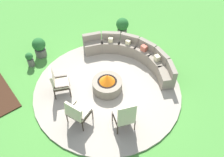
{
  "coord_description": "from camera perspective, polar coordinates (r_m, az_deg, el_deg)",
  "views": [
    {
      "loc": [
        4.42,
        -3.24,
        6.47
      ],
      "look_at": [
        0.0,
        0.2,
        0.45
      ],
      "focal_mm": 39.83,
      "sensor_mm": 36.0,
      "label": 1
    }
  ],
  "objects": [
    {
      "name": "potted_plant_2",
      "position": [
        9.85,
        -16.33,
        7.0
      ],
      "size": [
        0.5,
        0.5,
        0.79
      ],
      "color": "#605B56",
      "rests_on": "ground_plane"
    },
    {
      "name": "potted_plant_1",
      "position": [
        10.54,
        2.38,
        11.96
      ],
      "size": [
        0.52,
        0.52,
        0.77
      ],
      "color": "#605B56",
      "rests_on": "ground_plane"
    },
    {
      "name": "lounge_chair_front_right",
      "position": [
        7.26,
        -7.99,
        -7.63
      ],
      "size": [
        0.76,
        0.73,
        1.0
      ],
      "rotation": [
        0.0,
        0.0,
        6.65
      ],
      "color": "#2D2319",
      "rests_on": "patio_circle"
    },
    {
      "name": "potted_plant_0",
      "position": [
        9.59,
        -18.32,
        4.27
      ],
      "size": [
        0.28,
        0.28,
        0.58
      ],
      "color": "#605B56",
      "rests_on": "ground_plane"
    },
    {
      "name": "lounge_chair_back_left",
      "position": [
        7.07,
        2.98,
        -8.59
      ],
      "size": [
        0.71,
        0.72,
        1.15
      ],
      "rotation": [
        0.0,
        0.0,
        7.49
      ],
      "color": "#2D2319",
      "rests_on": "patio_circle"
    },
    {
      "name": "patio_circle",
      "position": [
        8.46,
        -1.07,
        -2.55
      ],
      "size": [
        4.97,
        4.97,
        0.06
      ],
      "primitive_type": "cylinder",
      "color": "#9E9384",
      "rests_on": "ground_plane"
    },
    {
      "name": "fire_pit",
      "position": [
        8.24,
        -1.1,
        -1.27
      ],
      "size": [
        1.0,
        1.0,
        0.67
      ],
      "color": "gray",
      "rests_on": "patio_circle"
    },
    {
      "name": "curved_stone_bench",
      "position": [
        9.26,
        4.74,
        5.64
      ],
      "size": [
        3.6,
        1.93,
        0.76
      ],
      "color": "gray",
      "rests_on": "patio_circle"
    },
    {
      "name": "ground_plane",
      "position": [
        8.48,
        -1.07,
        -2.68
      ],
      "size": [
        24.0,
        24.0,
        0.0
      ],
      "primitive_type": "plane",
      "color": "#478C38"
    },
    {
      "name": "lounge_chair_front_left",
      "position": [
        8.09,
        -12.34,
        -0.71
      ],
      "size": [
        0.7,
        0.72,
        1.08
      ],
      "rotation": [
        0.0,
        0.0,
        5.84
      ],
      "color": "#2D2319",
      "rests_on": "patio_circle"
    }
  ]
}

